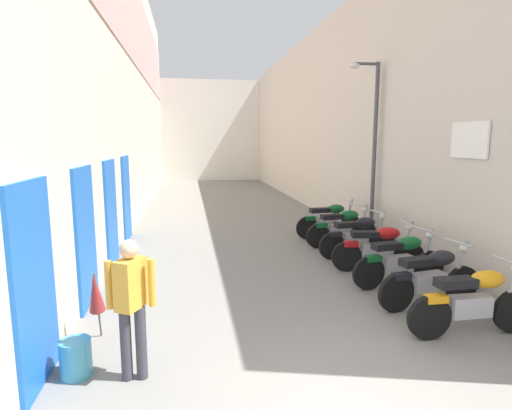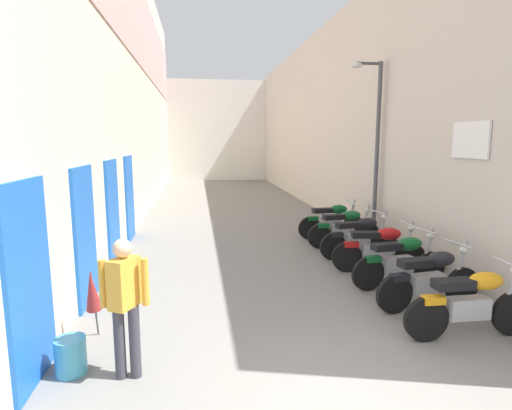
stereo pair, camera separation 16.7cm
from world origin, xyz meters
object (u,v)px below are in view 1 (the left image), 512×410
Objects in this scene: motorcycle_second at (431,276)px; water_jug_near_door at (76,358)px; motorcycle_seventh at (330,219)px; pedestrian_by_doorway at (131,299)px; motorcycle_nearest at (474,300)px; umbrella_leaning at (95,292)px; street_lamp at (371,140)px; motorcycle_fifth at (358,235)px; motorcycle_fourth at (379,247)px; motorcycle_sixth at (342,227)px; motorcycle_third at (400,259)px.

water_jug_near_door is (-4.98, -1.12, -0.29)m from motorcycle_second.
pedestrian_by_doorway is at bearing -125.95° from motorcycle_seventh.
pedestrian_by_doorway reaches higher than motorcycle_nearest.
street_lamp reaches higher than umbrella_leaning.
motorcycle_fifth is at bearing -90.00° from motorcycle_seventh.
motorcycle_nearest and motorcycle_seventh have the same top height.
street_lamp is at bearing 81.82° from motorcycle_nearest.
motorcycle_sixth is (0.00, 1.96, 0.00)m from motorcycle_fourth.
motorcycle_nearest is at bearing -89.99° from motorcycle_second.
motorcycle_sixth is 4.41× the size of water_jug_near_door.
umbrella_leaning is at bearing 172.74° from motorcycle_nearest.
motorcycle_sixth is 6.41m from umbrella_leaning.
motorcycle_nearest is 3.80m from motorcycle_fifth.
motorcycle_nearest is 4.40× the size of water_jug_near_door.
pedestrian_by_doorway is (-4.33, -5.05, 0.42)m from motorcycle_sixth.
motorcycle_fourth is at bearing -90.00° from motorcycle_seventh.
water_jug_near_door is at bearing -167.36° from motorcycle_second.
motorcycle_fifth is at bearing 90.00° from motorcycle_fourth.
motorcycle_nearest is 1.92× the size of umbrella_leaning.
motorcycle_second is at bearing -100.22° from street_lamp.
street_lamp is (0.70, -0.84, 2.10)m from motorcycle_seventh.
motorcycle_second is 1.00× the size of motorcycle_third.
motorcycle_sixth is (0.00, 0.95, 0.00)m from motorcycle_fifth.
motorcycle_fifth is at bearing 90.00° from motorcycle_second.
motorcycle_third is 3.65m from street_lamp.
motorcycle_third is at bearing -90.00° from motorcycle_fourth.
pedestrian_by_doorway reaches higher than motorcycle_sixth.
street_lamp is at bearing 41.23° from water_jug_near_door.
street_lamp is at bearing -50.26° from motorcycle_seventh.
motorcycle_fifth is at bearing -90.00° from motorcycle_sixth.
umbrella_leaning is (-4.90, -4.12, 0.18)m from motorcycle_sixth.
motorcycle_third is 1.18× the size of pedestrian_by_doorway.
motorcycle_second is at bearing -90.00° from motorcycle_seventh.
motorcycle_third is 5.08m from umbrella_leaning.
umbrella_leaning is at bearing -165.07° from motorcycle_third.
motorcycle_fourth is at bearing -108.75° from street_lamp.
motorcycle_seventh is at bearing 54.05° from pedestrian_by_doorway.
motorcycle_nearest is at bearing -90.00° from motorcycle_seventh.
motorcycle_third is at bearing 22.57° from water_jug_near_door.
pedestrian_by_doorway is 7.38m from street_lamp.
water_jug_near_door is at bearing -138.77° from street_lamp.
street_lamp reaches higher than motorcycle_seventh.
motorcycle_nearest is 1.93m from motorcycle_third.
pedestrian_by_doorway reaches higher than motorcycle_fourth.
pedestrian_by_doorway is at bearing -14.11° from water_jug_near_door.
pedestrian_by_doorway is (-4.33, -5.97, 0.42)m from motorcycle_seventh.
street_lamp is (0.70, 3.86, 2.10)m from motorcycle_second.
motorcycle_fifth is 1.91× the size of umbrella_leaning.
motorcycle_fourth is (-0.00, 0.85, 0.00)m from motorcycle_third.
motorcycle_sixth is at bearing 90.00° from motorcycle_nearest.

